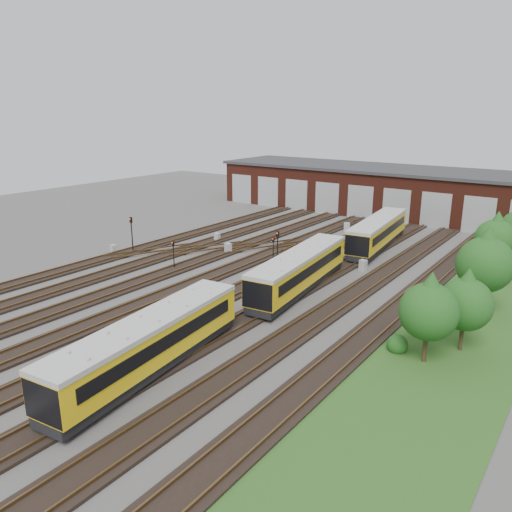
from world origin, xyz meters
The scene contains 20 objects.
ground centered at (0.00, 0.00, 0.00)m, with size 120.00×120.00×0.00m, color #474442.
track_network centered at (-0.17, 0.59, 0.11)m, with size 30.40×70.00×0.33m.
maintenance_shed centered at (-0.01, 39.97, 3.20)m, with size 51.00×12.50×6.35m.
grass_verge centered at (19.00, 10.00, 0.03)m, with size 8.00×55.00×0.05m, color #2C521B.
metro_train centered at (6.00, 4.85, 1.81)m, with size 4.07×46.13×2.88m.
signal_mast_0 centered at (-13.56, 4.53, 2.40)m, with size 0.31×0.29×3.77m.
signal_mast_1 centered at (-6.38, 3.19, 1.72)m, with size 0.27×0.26×2.66m.
signal_mast_2 centered at (1.33, 8.75, 2.26)m, with size 0.26×0.25×3.57m.
signal_mast_3 centered at (0.25, 9.68, 1.70)m, with size 0.22×0.21×2.65m.
relay_cabinet_0 centered at (-15.00, 3.23, 0.47)m, with size 0.56×0.47×0.94m, color #ADB0B3.
relay_cabinet_1 centered at (-9.67, 13.27, 0.47)m, with size 0.57×0.47×0.95m, color #ADB0B3.
relay_cabinet_2 centered at (-5.58, 10.12, 0.54)m, with size 0.64×0.54×1.07m, color #ADB0B3.
relay_cabinet_3 centered at (0.10, 25.79, 0.56)m, with size 0.67×0.56×1.11m, color #ADB0B3.
relay_cabinet_4 centered at (7.96, 12.89, 0.51)m, with size 0.61×0.51×1.02m, color #ADB0B3.
tree_1 centered at (17.76, 18.12, 3.75)m, with size 3.52×3.52×5.84m.
tree_2 centered at (18.92, 8.42, 4.19)m, with size 3.94×3.94×6.53m.
tree_3 centered at (17.99, -1.01, 3.56)m, with size 3.34×3.34×5.54m.
tree_4 centered at (19.32, 1.72, 3.40)m, with size 3.20×3.20×5.30m.
bush_0 centered at (16.25, -0.64, 0.64)m, with size 1.27×1.27×1.27m, color #1D4C15.
bush_1 centered at (16.94, 17.05, 0.70)m, with size 1.40×1.40×1.40m, color #1D4C15.
Camera 1 is at (25.33, -27.96, 14.14)m, focal length 35.00 mm.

